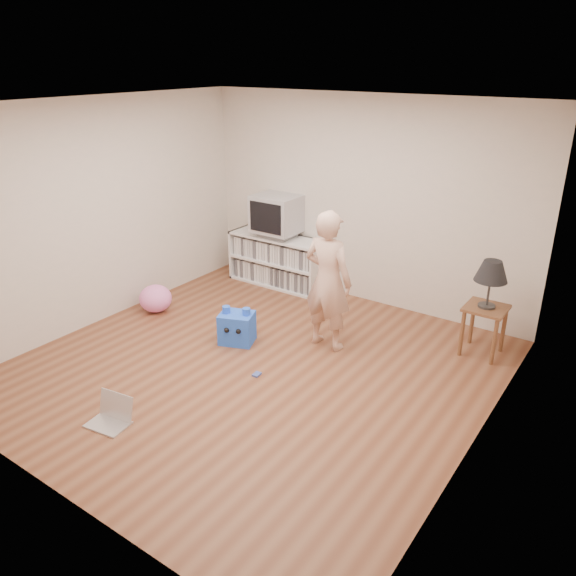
% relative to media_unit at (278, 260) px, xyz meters
% --- Properties ---
extents(ground, '(4.50, 4.50, 0.00)m').
position_rel_media_unit_xyz_m(ground, '(1.16, -2.04, -0.35)').
color(ground, brown).
rests_on(ground, ground).
extents(walls, '(4.52, 4.52, 2.60)m').
position_rel_media_unit_xyz_m(walls, '(1.16, -2.04, 0.95)').
color(walls, silver).
rests_on(walls, ground).
extents(ceiling, '(4.50, 4.50, 0.01)m').
position_rel_media_unit_xyz_m(ceiling, '(1.16, -2.04, 2.25)').
color(ceiling, white).
rests_on(ceiling, walls).
extents(media_unit, '(1.40, 0.45, 0.70)m').
position_rel_media_unit_xyz_m(media_unit, '(0.00, 0.00, 0.00)').
color(media_unit, white).
rests_on(media_unit, ground).
extents(dvd_deck, '(0.45, 0.35, 0.07)m').
position_rel_media_unit_xyz_m(dvd_deck, '(0.00, -0.02, 0.39)').
color(dvd_deck, gray).
rests_on(dvd_deck, media_unit).
extents(crt_tv, '(0.60, 0.53, 0.50)m').
position_rel_media_unit_xyz_m(crt_tv, '(-0.00, -0.02, 0.67)').
color(crt_tv, '#A8A8AD').
rests_on(crt_tv, dvd_deck).
extents(side_table, '(0.42, 0.42, 0.55)m').
position_rel_media_unit_xyz_m(side_table, '(2.98, -0.39, 0.07)').
color(side_table, brown).
rests_on(side_table, ground).
extents(table_lamp, '(0.34, 0.34, 0.52)m').
position_rel_media_unit_xyz_m(table_lamp, '(2.98, -0.39, 0.59)').
color(table_lamp, '#333333').
rests_on(table_lamp, side_table).
extents(person, '(0.58, 0.39, 1.55)m').
position_rel_media_unit_xyz_m(person, '(1.51, -1.19, 0.42)').
color(person, beige).
rests_on(person, ground).
extents(laptop, '(0.40, 0.33, 0.25)m').
position_rel_media_unit_xyz_m(laptop, '(0.70, -3.48, -0.28)').
color(laptop, silver).
rests_on(laptop, ground).
extents(playing_cards, '(0.07, 0.09, 0.02)m').
position_rel_media_unit_xyz_m(playing_cards, '(1.27, -2.14, -0.34)').
color(playing_cards, '#4156AE').
rests_on(playing_cards, ground).
extents(plush_blue, '(0.45, 0.41, 0.43)m').
position_rel_media_unit_xyz_m(plush_blue, '(0.65, -1.70, -0.17)').
color(plush_blue, blue).
rests_on(plush_blue, ground).
extents(plush_pink, '(0.54, 0.54, 0.34)m').
position_rel_media_unit_xyz_m(plush_pink, '(-0.72, -1.64, -0.18)').
color(plush_pink, '#FF7ACE').
rests_on(plush_pink, ground).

